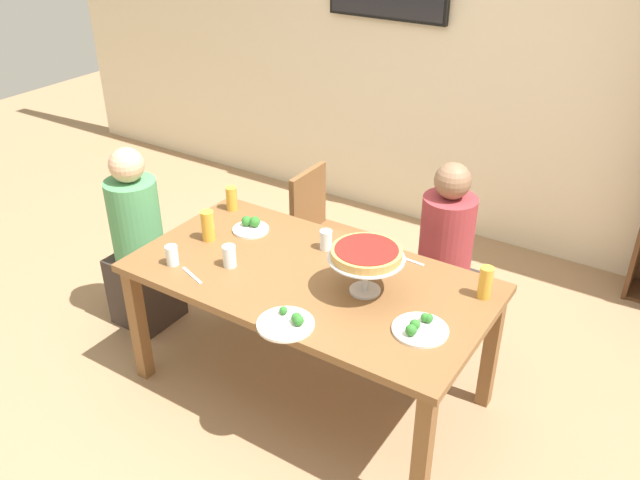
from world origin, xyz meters
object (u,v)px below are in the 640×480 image
at_px(deep_dish_pizza_stand, 366,256).
at_px(diner_head_west, 140,251).
at_px(salad_plate_spare, 251,226).
at_px(water_glass_clear_near, 326,240).
at_px(beer_glass_amber_spare, 232,198).
at_px(salad_plate_near_diner, 419,328).
at_px(salad_plate_far_diner, 288,323).
at_px(cutlery_fork_near, 408,260).
at_px(chair_far_left, 323,230).
at_px(cutlery_knife_near, 192,275).
at_px(diner_far_right, 443,270).
at_px(beer_glass_amber_tall, 208,226).
at_px(dining_table, 309,288).
at_px(water_glass_clear_spare, 172,255).
at_px(beer_glass_amber_short, 485,282).

bearing_deg(deep_dish_pizza_stand, diner_head_west, -178.83).
bearing_deg(salad_plate_spare, water_glass_clear_near, 6.03).
bearing_deg(beer_glass_amber_spare, salad_plate_near_diner, -18.09).
distance_m(salad_plate_far_diner, cutlery_fork_near, 0.81).
height_order(chair_far_left, cutlery_knife_near, chair_far_left).
xyz_separation_m(diner_far_right, water_glass_clear_near, (-0.47, -0.52, 0.30)).
bearing_deg(beer_glass_amber_spare, beer_glass_amber_tall, -70.58).
bearing_deg(water_glass_clear_near, dining_table, -75.79).
bearing_deg(water_glass_clear_spare, beer_glass_amber_tall, 92.81).
distance_m(water_glass_clear_near, water_glass_clear_spare, 0.80).
height_order(diner_head_west, cutlery_fork_near, diner_head_west).
distance_m(diner_far_right, beer_glass_amber_tall, 1.35).
distance_m(chair_far_left, water_glass_clear_near, 0.73).
xyz_separation_m(diner_head_west, cutlery_knife_near, (0.74, -0.31, 0.25)).
height_order(diner_head_west, water_glass_clear_spare, diner_head_west).
height_order(beer_glass_amber_tall, beer_glass_amber_spare, beer_glass_amber_tall).
bearing_deg(cutlery_fork_near, water_glass_clear_near, 21.23).
height_order(salad_plate_far_diner, beer_glass_amber_short, beer_glass_amber_short).
relative_size(diner_far_right, cutlery_fork_near, 6.39).
bearing_deg(beer_glass_amber_tall, beer_glass_amber_short, 11.16).
height_order(salad_plate_spare, water_glass_clear_near, water_glass_clear_near).
height_order(beer_glass_amber_tall, beer_glass_amber_short, beer_glass_amber_tall).
xyz_separation_m(dining_table, beer_glass_amber_tall, (-0.65, -0.00, 0.17)).
bearing_deg(diner_head_west, water_glass_clear_near, 13.18).
bearing_deg(dining_table, beer_glass_amber_short, 19.53).
relative_size(salad_plate_spare, beer_glass_amber_spare, 1.42).
bearing_deg(deep_dish_pizza_stand, dining_table, -175.96).
bearing_deg(salad_plate_far_diner, dining_table, 110.65).
distance_m(salad_plate_near_diner, cutlery_fork_near, 0.59).
height_order(dining_table, deep_dish_pizza_stand, deep_dish_pizza_stand).
bearing_deg(salad_plate_far_diner, beer_glass_amber_tall, 153.89).
relative_size(salad_plate_near_diner, beer_glass_amber_short, 1.54).
xyz_separation_m(chair_far_left, salad_plate_spare, (-0.09, -0.60, 0.28)).
bearing_deg(beer_glass_amber_tall, water_glass_clear_spare, -87.19).
distance_m(beer_glass_amber_short, beer_glass_amber_spare, 1.58).
bearing_deg(salad_plate_near_diner, chair_far_left, 139.65).
xyz_separation_m(salad_plate_near_diner, salad_plate_far_diner, (-0.51, -0.28, -0.00)).
bearing_deg(cutlery_fork_near, salad_plate_near_diner, 124.83).
xyz_separation_m(salad_plate_far_diner, water_glass_clear_spare, (-0.79, 0.10, 0.04)).
height_order(diner_head_west, salad_plate_spare, diner_head_west).
xyz_separation_m(chair_far_left, beer_glass_amber_spare, (-0.34, -0.46, 0.33)).
height_order(chair_far_left, beer_glass_amber_short, beer_glass_amber_short).
bearing_deg(chair_far_left, diner_head_west, -43.64).
height_order(deep_dish_pizza_stand, beer_glass_amber_spare, deep_dish_pizza_stand).
bearing_deg(diner_far_right, dining_table, -27.27).
bearing_deg(cutlery_knife_near, beer_glass_amber_tall, 137.34).
height_order(salad_plate_far_diner, beer_glass_amber_tall, beer_glass_amber_tall).
relative_size(dining_table, salad_plate_spare, 8.91).
bearing_deg(water_glass_clear_near, beer_glass_amber_spare, 172.88).
height_order(diner_far_right, chair_far_left, diner_far_right).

